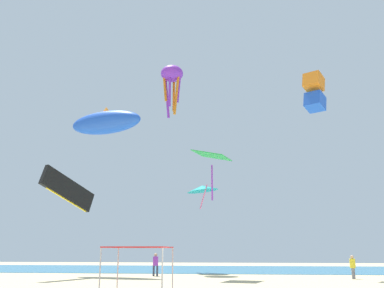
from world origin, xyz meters
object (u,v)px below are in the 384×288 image
canopy_tent (139,249)px  kite_inflatable_blue (106,122)px  person_leftmost (353,265)px  kite_octopus_purple (172,76)px  kite_box_orange (314,92)px  person_near_tent (156,263)px  kite_diamond_green (212,158)px  kite_parafoil_black (68,190)px  kite_delta_teal (202,188)px

canopy_tent → kite_inflatable_blue: size_ratio=0.38×
person_leftmost → kite_octopus_purple: bearing=82.3°
kite_box_orange → kite_octopus_purple: 19.83m
person_near_tent → person_leftmost: 15.73m
person_leftmost → kite_octopus_purple: 30.17m
kite_diamond_green → person_near_tent: bearing=-97.3°
kite_box_orange → kite_parafoil_black: 22.89m
kite_box_orange → kite_inflatable_blue: bearing=-154.9°
person_leftmost → kite_inflatable_blue: 25.29m
kite_inflatable_blue → person_near_tent: bearing=175.6°
canopy_tent → person_near_tent: 15.11m
kite_box_orange → canopy_tent: bearing=-97.6°
kite_diamond_green → kite_inflatable_blue: size_ratio=0.51×
kite_box_orange → kite_octopus_purple: bearing=173.1°
kite_parafoil_black → kite_diamond_green: bearing=-59.0°
canopy_tent → person_near_tent: (-2.13, 14.92, -1.10)m
person_near_tent → kite_diamond_green: bearing=172.4°
kite_box_orange → person_leftmost: bearing=-18.8°
kite_delta_teal → kite_parafoil_black: (-10.65, -5.52, -0.71)m
kite_octopus_purple → kite_parafoil_black: kite_octopus_purple is taller
kite_diamond_green → kite_inflatable_blue: 12.30m
kite_inflatable_blue → kite_box_orange: size_ratio=2.31×
person_near_tent → kite_delta_teal: 8.00m
person_leftmost → kite_inflatable_blue: bearing=111.1°
person_near_tent → kite_diamond_green: (4.99, -2.07, 8.46)m
kite_delta_teal → kite_octopus_purple: bearing=16.4°
canopy_tent → kite_octopus_purple: kite_octopus_purple is taller
canopy_tent → kite_inflatable_blue: kite_inflatable_blue is taller
kite_box_orange → kite_parafoil_black: size_ratio=0.66×
person_near_tent → kite_box_orange: size_ratio=0.54×
kite_inflatable_blue → kite_octopus_purple: size_ratio=1.25×
kite_diamond_green → kite_octopus_purple: (-5.72, 13.55, 13.10)m
person_leftmost → kite_diamond_green: 13.64m
person_near_tent → kite_parafoil_black: kite_parafoil_black is taller
person_near_tent → kite_octopus_purple: size_ratio=0.29×
kite_box_orange → kite_diamond_green: bearing=-135.5°
kite_octopus_purple → kite_delta_teal: bearing=-84.9°
kite_octopus_purple → kite_parafoil_black: size_ratio=1.22×
kite_diamond_green → kite_delta_teal: size_ratio=1.20×
kite_diamond_green → kite_parafoil_black: kite_diamond_green is taller
kite_delta_teal → kite_inflatable_blue: 11.43m
person_near_tent → kite_diamond_green: size_ratio=0.46×
canopy_tent → kite_diamond_green: (2.86, 12.85, 7.35)m
kite_diamond_green → kite_parafoil_black: (-11.89, -0.86, -2.59)m
person_near_tent → canopy_tent: bearing=113.0°
kite_delta_teal → kite_parafoil_black: bearing=107.0°
canopy_tent → person_leftmost: bearing=44.3°
person_leftmost → kite_delta_teal: (-11.88, 4.33, 6.65)m
canopy_tent → kite_octopus_purple: size_ratio=0.48×
kite_delta_teal → kite_inflatable_blue: bearing=82.8°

